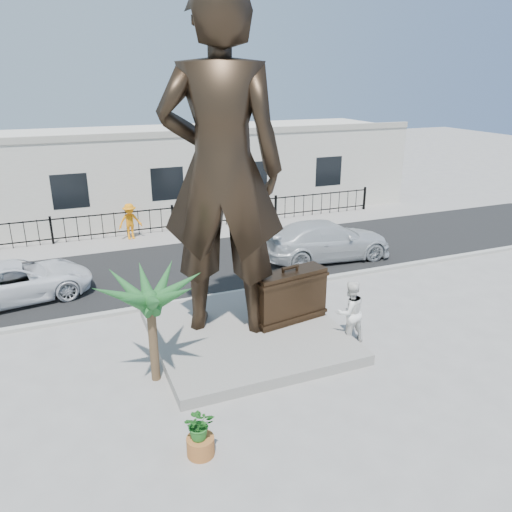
{
  "coord_description": "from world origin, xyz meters",
  "views": [
    {
      "loc": [
        -5.05,
        -10.44,
        7.15
      ],
      "look_at": [
        0.0,
        2.0,
        2.3
      ],
      "focal_mm": 35.0,
      "sensor_mm": 36.0,
      "label": 1
    }
  ],
  "objects_px": {
    "suitcase": "(289,296)",
    "car_white": "(17,281)",
    "tourist": "(350,312)",
    "statue": "(221,170)"
  },
  "relations": [
    {
      "from": "statue",
      "to": "suitcase",
      "type": "bearing_deg",
      "value": -168.44
    },
    {
      "from": "suitcase",
      "to": "tourist",
      "type": "relative_size",
      "value": 1.2
    },
    {
      "from": "suitcase",
      "to": "tourist",
      "type": "bearing_deg",
      "value": -55.64
    },
    {
      "from": "statue",
      "to": "tourist",
      "type": "height_order",
      "value": "statue"
    },
    {
      "from": "suitcase",
      "to": "statue",
      "type": "bearing_deg",
      "value": 158.25
    },
    {
      "from": "car_white",
      "to": "tourist",
      "type": "bearing_deg",
      "value": -136.14
    },
    {
      "from": "suitcase",
      "to": "car_white",
      "type": "xyz_separation_m",
      "value": [
        -7.56,
        5.3,
        -0.4
      ]
    },
    {
      "from": "suitcase",
      "to": "car_white",
      "type": "relative_size",
      "value": 0.46
    },
    {
      "from": "statue",
      "to": "car_white",
      "type": "height_order",
      "value": "statue"
    },
    {
      "from": "statue",
      "to": "suitcase",
      "type": "xyz_separation_m",
      "value": [
        1.87,
        -0.42,
        -3.75
      ]
    }
  ]
}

